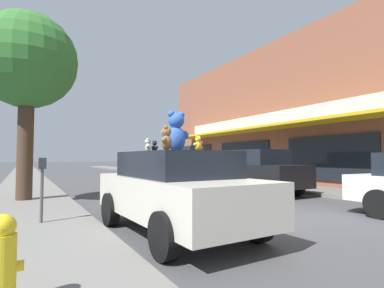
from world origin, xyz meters
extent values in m
plane|color=#424244|center=(0.00, 0.00, 0.00)|extent=(260.00, 260.00, 0.00)
cube|color=slate|center=(-5.16, 0.00, 0.07)|extent=(2.30, 90.00, 0.14)
cube|color=gold|center=(5.53, 3.16, 2.98)|extent=(1.57, 24.46, 0.12)
cube|color=silver|center=(6.26, 3.16, 3.53)|extent=(0.08, 23.30, 0.70)
cube|color=black|center=(6.27, 3.16, 1.40)|extent=(0.06, 4.43, 2.00)
cube|color=black|center=(6.27, 8.99, 1.40)|extent=(0.06, 4.43, 2.00)
cube|color=black|center=(6.27, 14.81, 1.40)|extent=(0.06, 4.43, 2.00)
cube|color=beige|center=(-2.85, -0.26, 0.69)|extent=(1.92, 4.09, 0.71)
cube|color=black|center=(-2.85, -0.26, 1.29)|extent=(1.63, 2.27, 0.48)
cylinder|color=black|center=(-3.76, 0.96, 0.34)|extent=(0.23, 0.69, 0.68)
cylinder|color=black|center=(-2.04, 1.03, 0.34)|extent=(0.23, 0.69, 0.68)
cylinder|color=black|center=(-3.66, -1.54, 0.34)|extent=(0.23, 0.69, 0.68)
cylinder|color=black|center=(-1.94, -1.47, 0.34)|extent=(0.23, 0.69, 0.68)
ellipsoid|color=blue|center=(-2.79, -0.15, 1.77)|extent=(0.39, 0.34, 0.49)
sphere|color=blue|center=(-2.79, -0.15, 2.13)|extent=(0.33, 0.33, 0.31)
sphere|color=blue|center=(-2.68, -0.14, 2.25)|extent=(0.14, 0.14, 0.13)
sphere|color=blue|center=(-2.90, -0.15, 2.25)|extent=(0.14, 0.14, 0.13)
sphere|color=#548DFF|center=(-2.80, -0.01, 2.11)|extent=(0.12, 0.12, 0.12)
sphere|color=blue|center=(-2.60, -0.11, 1.85)|extent=(0.19, 0.19, 0.18)
sphere|color=blue|center=(-2.99, -0.13, 1.85)|extent=(0.19, 0.19, 0.18)
ellipsoid|color=red|center=(-2.24, -0.15, 1.59)|extent=(0.11, 0.10, 0.14)
sphere|color=red|center=(-2.24, -0.15, 1.69)|extent=(0.10, 0.10, 0.09)
sphere|color=red|center=(-2.21, -0.15, 1.72)|extent=(0.04, 0.04, 0.04)
sphere|color=red|center=(-2.27, -0.16, 1.72)|extent=(0.04, 0.04, 0.04)
sphere|color=#FF4741|center=(-2.24, -0.12, 1.69)|extent=(0.04, 0.04, 0.03)
sphere|color=red|center=(-2.19, -0.14, 1.62)|extent=(0.06, 0.06, 0.05)
sphere|color=red|center=(-2.30, -0.15, 1.62)|extent=(0.06, 0.06, 0.05)
ellipsoid|color=black|center=(-2.99, 0.47, 1.60)|extent=(0.14, 0.15, 0.15)
sphere|color=black|center=(-2.99, 0.47, 1.71)|extent=(0.13, 0.13, 0.10)
sphere|color=black|center=(-2.97, 0.44, 1.75)|extent=(0.05, 0.05, 0.04)
sphere|color=black|center=(-3.00, 0.50, 1.75)|extent=(0.05, 0.05, 0.04)
sphere|color=#3A3A3D|center=(-2.95, 0.49, 1.70)|extent=(0.05, 0.05, 0.04)
sphere|color=black|center=(-2.95, 0.42, 1.63)|extent=(0.07, 0.07, 0.06)
sphere|color=black|center=(-3.01, 0.53, 1.63)|extent=(0.07, 0.07, 0.06)
ellipsoid|color=yellow|center=(-2.76, -0.92, 1.60)|extent=(0.15, 0.14, 0.16)
sphere|color=yellow|center=(-2.76, -0.92, 1.72)|extent=(0.13, 0.13, 0.10)
sphere|color=yellow|center=(-2.72, -0.91, 1.76)|extent=(0.06, 0.06, 0.04)
sphere|color=yellow|center=(-2.79, -0.93, 1.76)|extent=(0.06, 0.06, 0.04)
sphere|color=#FFFF4D|center=(-2.77, -0.88, 1.72)|extent=(0.05, 0.05, 0.04)
sphere|color=yellow|center=(-2.70, -0.89, 1.63)|extent=(0.08, 0.08, 0.06)
sphere|color=yellow|center=(-2.82, -0.93, 1.63)|extent=(0.08, 0.08, 0.06)
ellipsoid|color=olive|center=(-3.43, -1.09, 1.64)|extent=(0.24, 0.24, 0.24)
sphere|color=olive|center=(-3.43, -1.09, 1.82)|extent=(0.21, 0.21, 0.15)
sphere|color=olive|center=(-3.39, -1.05, 1.87)|extent=(0.09, 0.09, 0.06)
sphere|color=olive|center=(-3.46, -1.13, 1.87)|extent=(0.09, 0.09, 0.06)
sphere|color=tan|center=(-3.47, -1.05, 1.81)|extent=(0.08, 0.08, 0.06)
sphere|color=olive|center=(-3.37, -1.01, 1.68)|extent=(0.12, 0.12, 0.09)
sphere|color=olive|center=(-3.50, -1.15, 1.68)|extent=(0.12, 0.12, 0.09)
ellipsoid|color=beige|center=(-3.15, 0.41, 1.61)|extent=(0.16, 0.17, 0.18)
sphere|color=beige|center=(-3.15, 0.41, 1.74)|extent=(0.15, 0.15, 0.11)
sphere|color=beige|center=(-3.14, 0.45, 1.79)|extent=(0.06, 0.06, 0.05)
sphere|color=beige|center=(-3.17, 0.37, 1.79)|extent=(0.06, 0.06, 0.05)
sphere|color=white|center=(-3.20, 0.43, 1.74)|extent=(0.06, 0.06, 0.04)
sphere|color=beige|center=(-3.14, 0.48, 1.64)|extent=(0.09, 0.09, 0.06)
sphere|color=beige|center=(-3.19, 0.35, 1.64)|extent=(0.09, 0.09, 0.06)
cylinder|color=black|center=(1.84, -1.37, 0.34)|extent=(0.20, 0.68, 0.68)
cube|color=black|center=(2.70, 3.96, 0.75)|extent=(1.76, 4.56, 0.81)
cube|color=black|center=(2.70, 3.96, 1.44)|extent=(1.55, 2.55, 0.58)
cylinder|color=black|center=(1.83, 5.38, 0.34)|extent=(0.20, 0.68, 0.68)
cylinder|color=black|center=(3.56, 5.38, 0.34)|extent=(0.20, 0.68, 0.68)
cylinder|color=black|center=(1.83, 2.55, 0.34)|extent=(0.20, 0.68, 0.68)
cylinder|color=black|center=(3.56, 2.55, 0.34)|extent=(0.20, 0.68, 0.68)
cylinder|color=#473323|center=(-5.32, 5.19, 1.66)|extent=(0.45, 0.45, 3.05)
sphere|color=#33702D|center=(-5.32, 5.19, 4.45)|extent=(2.98, 2.98, 2.98)
cylinder|color=yellow|center=(-5.50, -2.34, 0.45)|extent=(0.22, 0.22, 0.62)
sphere|color=yellow|center=(-5.50, -2.34, 0.82)|extent=(0.21, 0.21, 0.21)
cylinder|color=yellow|center=(-5.38, -2.34, 0.48)|extent=(0.10, 0.09, 0.09)
cylinder|color=#4C4C51|center=(-5.03, 1.29, 0.66)|extent=(0.06, 0.06, 1.05)
cube|color=#2D2D33|center=(-5.03, 1.29, 1.30)|extent=(0.14, 0.10, 0.22)
camera|label=1|loc=(-5.36, -5.33, 1.40)|focal=28.00mm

